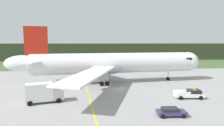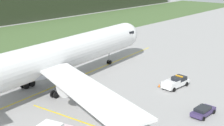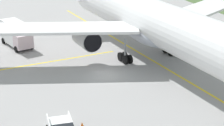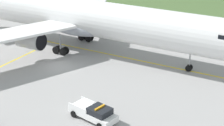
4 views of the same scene
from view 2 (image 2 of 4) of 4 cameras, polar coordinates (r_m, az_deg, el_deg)
ground at (r=51.65m, az=-4.26°, el=-6.15°), size 320.00×320.00×0.00m
taxiway_centerline_main at (r=56.86m, az=-10.24°, el=-4.19°), size 69.64×7.52×0.01m
airliner at (r=54.83m, az=-10.93°, el=0.86°), size 54.28×49.87×15.26m
ops_pickup_truck at (r=56.47m, az=11.67°, el=-3.45°), size 5.90×2.77×1.94m
staff_car at (r=46.81m, az=16.28°, el=-8.38°), size 4.42×2.24×1.30m
apron_cone at (r=56.14m, az=8.60°, el=-4.07°), size 0.48×0.48×0.61m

